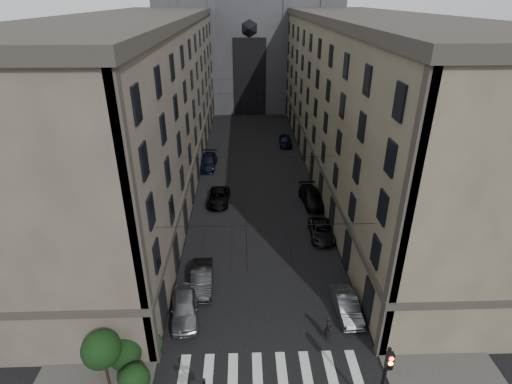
{
  "coord_description": "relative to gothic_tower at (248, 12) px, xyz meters",
  "views": [
    {
      "loc": [
        -1.42,
        -11.85,
        20.66
      ],
      "look_at": [
        -0.55,
        13.46,
        8.18
      ],
      "focal_mm": 28.0,
      "sensor_mm": 36.0,
      "label": 1
    }
  ],
  "objects": [
    {
      "name": "building_right",
      "position": [
        13.44,
        -38.96,
        -8.45
      ],
      "size": [
        13.6,
        60.6,
        18.85
      ],
      "color": "brown",
      "rests_on": "ground"
    },
    {
      "name": "car_left_midfar",
      "position": [
        -4.2,
        -47.46,
        -17.12
      ],
      "size": [
        2.42,
        4.96,
        1.36
      ],
      "primitive_type": "imported",
      "rotation": [
        0.0,
        0.0,
        -0.03
      ],
      "color": "black",
      "rests_on": "ground"
    },
    {
      "name": "building_left",
      "position": [
        -13.44,
        -38.96,
        -8.45
      ],
      "size": [
        13.6,
        60.6,
        18.85
      ],
      "color": "#4F473C",
      "rests_on": "ground"
    },
    {
      "name": "car_left_midnear",
      "position": [
        -4.81,
        -61.67,
        -17.02
      ],
      "size": [
        1.84,
        4.78,
        1.55
      ],
      "primitive_type": "imported",
      "rotation": [
        0.0,
        0.0,
        0.04
      ],
      "color": "black",
      "rests_on": "ground"
    },
    {
      "name": "traffic_light_right",
      "position": [
        5.6,
        -73.04,
        -14.51
      ],
      "size": [
        0.34,
        0.5,
        5.2
      ],
      "color": "black",
      "rests_on": "ground"
    },
    {
      "name": "car_right_midnear",
      "position": [
        5.88,
        -54.75,
        -17.15
      ],
      "size": [
        2.3,
        4.71,
        1.29
      ],
      "primitive_type": "imported",
      "rotation": [
        0.0,
        0.0,
        -0.03
      ],
      "color": "black",
      "rests_on": "ground"
    },
    {
      "name": "car_right_far",
      "position": [
        5.05,
        -28.83,
        -17.03
      ],
      "size": [
        1.99,
        4.59,
        1.54
      ],
      "primitive_type": "imported",
      "rotation": [
        0.0,
        0.0,
        -0.04
      ],
      "color": "black",
      "rests_on": "ground"
    },
    {
      "name": "shrub_cluster",
      "position": [
        -8.72,
        -69.95,
        -16.0
      ],
      "size": [
        3.9,
        4.4,
        3.9
      ],
      "color": "black",
      "rests_on": "sidewalk_left"
    },
    {
      "name": "gothic_tower",
      "position": [
        0.0,
        0.0,
        0.0
      ],
      "size": [
        35.0,
        23.0,
        58.0
      ],
      "color": "#2D2D33",
      "rests_on": "ground"
    },
    {
      "name": "car_right_near",
      "position": [
        5.83,
        -64.99,
        -17.1
      ],
      "size": [
        1.67,
        4.31,
        1.4
      ],
      "primitive_type": "imported",
      "rotation": [
        0.0,
        0.0,
        0.04
      ],
      "color": "slate",
      "rests_on": "ground"
    },
    {
      "name": "sidewalk_right",
      "position": [
        10.5,
        -38.96,
        -17.72
      ],
      "size": [
        7.0,
        80.0,
        0.15
      ],
      "primitive_type": "cube",
      "color": "#383533",
      "rests_on": "ground"
    },
    {
      "name": "pedestrian",
      "position": [
        4.02,
        -67.32,
        -16.84
      ],
      "size": [
        0.56,
        0.76,
        1.92
      ],
      "primitive_type": "imported",
      "rotation": [
        0.0,
        0.0,
        1.42
      ],
      "color": "black",
      "rests_on": "ground"
    },
    {
      "name": "car_left_far",
      "position": [
        -6.2,
        -37.14,
        -17.0
      ],
      "size": [
        2.56,
        5.65,
        1.6
      ],
      "primitive_type": "imported",
      "rotation": [
        0.0,
        0.0,
        -0.06
      ],
      "color": "black",
      "rests_on": "ground"
    },
    {
      "name": "tram_wires",
      "position": [
        0.0,
        -39.33,
        -10.55
      ],
      "size": [
        14.0,
        60.0,
        0.43
      ],
      "color": "black",
      "rests_on": "ground"
    },
    {
      "name": "car_right_midfar",
      "position": [
        6.1,
        -48.03,
        -17.01
      ],
      "size": [
        2.77,
        5.65,
        1.58
      ],
      "primitive_type": "imported",
      "rotation": [
        0.0,
        0.0,
        0.11
      ],
      "color": "black",
      "rests_on": "ground"
    },
    {
      "name": "car_left_near",
      "position": [
        -5.73,
        -64.89,
        -16.99
      ],
      "size": [
        2.45,
        4.96,
        1.63
      ],
      "primitive_type": "imported",
      "rotation": [
        0.0,
        0.0,
        0.11
      ],
      "color": "slate",
      "rests_on": "ground"
    },
    {
      "name": "zebra_crossing",
      "position": [
        0.0,
        -69.96,
        -17.79
      ],
      "size": [
        11.0,
        3.2,
        0.01
      ],
      "primitive_type": "cube",
      "color": "beige",
      "rests_on": "ground"
    },
    {
      "name": "sidewalk_left",
      "position": [
        -10.5,
        -38.96,
        -17.72
      ],
      "size": [
        7.0,
        80.0,
        0.15
      ],
      "primitive_type": "cube",
      "color": "#383533",
      "rests_on": "ground"
    }
  ]
}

